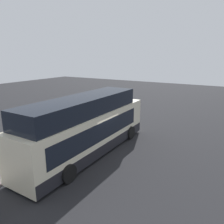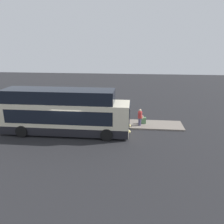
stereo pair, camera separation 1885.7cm
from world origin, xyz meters
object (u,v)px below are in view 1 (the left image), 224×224
Objects in this scene: passenger_waiting at (111,113)px; suitcase at (108,117)px; passenger_boarding at (94,115)px; sign_post at (47,127)px; bus_lead at (87,129)px.

passenger_waiting is 0.85m from suitcase.
suitcase is at bearing -146.18° from passenger_boarding.
suitcase is at bearing 2.06° from sign_post.
bus_lead is 4.47× the size of sign_post.
passenger_waiting is at bearing 18.37° from bus_lead.
suitcase is (0.37, 0.55, -0.54)m from passenger_waiting.
sign_post is (-8.07, -0.29, 1.30)m from suitcase.
passenger_boarding is 6.13m from sign_post.
passenger_waiting is at bearing -123.80° from suitcase.
passenger_waiting is (6.55, 2.18, -0.73)m from bus_lead.
bus_lead is 7.54m from suitcase.
bus_lead is 6.25× the size of passenger_boarding.
passenger_waiting is (1.64, -0.79, -0.10)m from passenger_boarding.
passenger_boarding is 0.72× the size of sign_post.
passenger_boarding is 1.82m from passenger_waiting.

